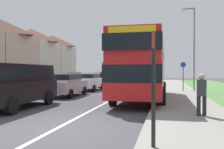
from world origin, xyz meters
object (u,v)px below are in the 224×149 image
(pedestrian_at_stop, at_px, (202,93))
(cycle_route_sign, at_px, (183,75))
(parked_car_silver, at_px, (66,83))
(bus_stop_sign, at_px, (154,81))
(double_decker_bus, at_px, (142,65))
(parked_car_red, at_px, (104,79))
(parked_van_black, at_px, (15,82))
(street_lamp_mid, at_px, (193,44))
(parked_car_white, at_px, (89,80))

(pedestrian_at_stop, relative_size, cycle_route_sign, 0.66)
(parked_car_silver, relative_size, pedestrian_at_stop, 2.59)
(bus_stop_sign, relative_size, cycle_route_sign, 1.03)
(double_decker_bus, xyz_separation_m, parked_car_red, (-5.37, 11.80, -1.22))
(parked_van_black, relative_size, parked_car_silver, 1.15)
(parked_car_silver, height_order, street_lamp_mid, street_lamp_mid)
(bus_stop_sign, distance_m, street_lamp_mid, 16.42)
(bus_stop_sign, bearing_deg, parked_car_red, 107.04)
(parked_car_red, bearing_deg, cycle_route_sign, -35.35)
(bus_stop_sign, bearing_deg, street_lamp_mid, 81.27)
(double_decker_bus, relative_size, pedestrian_at_stop, 5.72)
(double_decker_bus, relative_size, parked_car_white, 2.23)
(double_decker_bus, bearing_deg, pedestrian_at_stop, -63.57)
(parked_car_white, height_order, street_lamp_mid, street_lamp_mid)
(parked_van_black, height_order, cycle_route_sign, cycle_route_sign)
(double_decker_bus, xyz_separation_m, parked_car_white, (-5.46, 6.39, -1.22))
(double_decker_bus, distance_m, cycle_route_sign, 6.66)
(parked_car_silver, bearing_deg, street_lamp_mid, 30.86)
(parked_car_white, distance_m, parked_car_red, 5.41)
(bus_stop_sign, height_order, street_lamp_mid, street_lamp_mid)
(parked_van_black, height_order, pedestrian_at_stop, parked_van_black)
(cycle_route_sign, bearing_deg, street_lamp_mid, 35.78)
(parked_van_black, bearing_deg, street_lamp_mid, 50.54)
(parked_van_black, relative_size, bus_stop_sign, 1.92)
(cycle_route_sign, distance_m, street_lamp_mid, 2.83)
(street_lamp_mid, bearing_deg, bus_stop_sign, -98.73)
(parked_car_silver, xyz_separation_m, street_lamp_mid, (9.05, 5.41, 3.13))
(parked_van_black, height_order, street_lamp_mid, street_lamp_mid)
(parked_van_black, xyz_separation_m, parked_car_silver, (0.13, 5.74, -0.31))
(double_decker_bus, relative_size, parked_van_black, 1.91)
(parked_car_white, xyz_separation_m, bus_stop_sign, (6.59, -15.83, 0.62))
(parked_car_white, relative_size, bus_stop_sign, 1.65)
(parked_van_black, relative_size, pedestrian_at_stop, 2.99)
(parked_car_silver, bearing_deg, double_decker_bus, -12.26)
(parked_van_black, relative_size, cycle_route_sign, 1.98)
(parked_car_silver, relative_size, bus_stop_sign, 1.67)
(parked_car_white, xyz_separation_m, street_lamp_mid, (9.06, 0.21, 3.15))
(parked_car_red, height_order, pedestrian_at_stop, parked_car_red)
(parked_car_silver, distance_m, parked_car_red, 10.61)
(parked_car_silver, relative_size, street_lamp_mid, 0.61)
(cycle_route_sign, bearing_deg, parked_car_red, 144.65)
(parked_car_silver, height_order, bus_stop_sign, bus_stop_sign)
(cycle_route_sign, bearing_deg, parked_car_silver, -149.66)
(pedestrian_at_stop, xyz_separation_m, street_lamp_mid, (0.93, 11.97, 3.10))
(parked_van_black, xyz_separation_m, parked_car_white, (0.12, 10.94, -0.33))
(parked_van_black, distance_m, parked_car_silver, 5.75)
(parked_car_red, xyz_separation_m, bus_stop_sign, (6.51, -21.24, 0.62))
(parked_car_red, bearing_deg, street_lamp_mid, -30.11)
(street_lamp_mid, bearing_deg, pedestrian_at_stop, -94.43)
(parked_van_black, distance_m, bus_stop_sign, 8.31)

